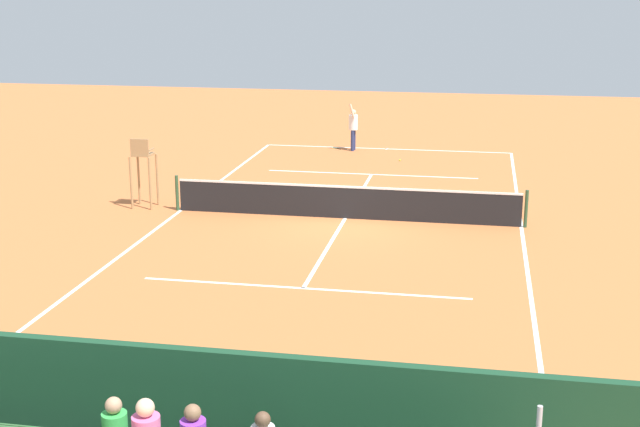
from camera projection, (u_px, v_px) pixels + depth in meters
ground_plane at (345, 218)px, 25.27m from camera, size 60.00×60.00×0.00m
court_line_markings at (345, 218)px, 25.30m from camera, size 10.10×22.20×0.01m
tennis_net at (345, 202)px, 25.14m from camera, size 10.30×0.10×1.07m
backdrop_wall at (184, 416)px, 11.71m from camera, size 18.00×0.16×2.00m
umpire_chair at (143, 165)px, 26.16m from camera, size 0.67×0.67×2.14m
tennis_player at (353, 126)px, 35.14m from camera, size 0.40×0.55×1.93m
tennis_racket at (335, 148)px, 35.87m from camera, size 0.51×0.52×0.03m
tennis_ball_near at (400, 160)px, 33.31m from camera, size 0.07×0.07×0.07m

